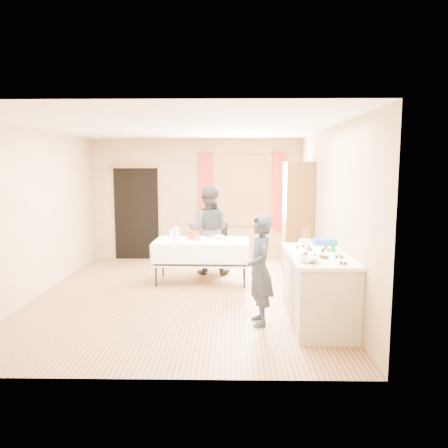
{
  "coord_description": "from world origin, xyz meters",
  "views": [
    {
      "loc": [
        0.77,
        -6.67,
        2.01
      ],
      "look_at": [
        0.65,
        0.0,
        1.13
      ],
      "focal_mm": 35.0,
      "sensor_mm": 36.0,
      "label": 1
    }
  ],
  "objects_px": {
    "counter": "(318,288)",
    "girl": "(260,270)",
    "woman": "(209,230)",
    "party_table": "(202,257)",
    "cabinet": "(298,219)",
    "chair": "(217,256)"
  },
  "relations": [
    {
      "from": "party_table",
      "to": "woman",
      "type": "relative_size",
      "value": 1.01
    },
    {
      "from": "counter",
      "to": "girl",
      "type": "distance_m",
      "value": 0.8
    },
    {
      "from": "counter",
      "to": "woman",
      "type": "xyz_separation_m",
      "value": [
        -1.55,
        2.6,
        0.37
      ]
    },
    {
      "from": "counter",
      "to": "girl",
      "type": "relative_size",
      "value": 1.15
    },
    {
      "from": "counter",
      "to": "chair",
      "type": "xyz_separation_m",
      "value": [
        -1.41,
        2.87,
        -0.18
      ]
    },
    {
      "from": "cabinet",
      "to": "party_table",
      "type": "xyz_separation_m",
      "value": [
        -1.74,
        -0.52,
        -0.61
      ]
    },
    {
      "from": "cabinet",
      "to": "woman",
      "type": "bearing_deg",
      "value": 176.13
    },
    {
      "from": "party_table",
      "to": "cabinet",
      "type": "bearing_deg",
      "value": 17.6
    },
    {
      "from": "counter",
      "to": "woman",
      "type": "relative_size",
      "value": 0.98
    },
    {
      "from": "girl",
      "to": "woman",
      "type": "height_order",
      "value": "woman"
    },
    {
      "from": "counter",
      "to": "chair",
      "type": "bearing_deg",
      "value": 116.14
    },
    {
      "from": "cabinet",
      "to": "woman",
      "type": "relative_size",
      "value": 1.27
    },
    {
      "from": "counter",
      "to": "girl",
      "type": "height_order",
      "value": "girl"
    },
    {
      "from": "girl",
      "to": "woman",
      "type": "distance_m",
      "value": 2.79
    },
    {
      "from": "chair",
      "to": "woman",
      "type": "distance_m",
      "value": 0.63
    },
    {
      "from": "counter",
      "to": "party_table",
      "type": "bearing_deg",
      "value": 129.72
    },
    {
      "from": "party_table",
      "to": "woman",
      "type": "height_order",
      "value": "woman"
    },
    {
      "from": "chair",
      "to": "woman",
      "type": "height_order",
      "value": "woman"
    },
    {
      "from": "girl",
      "to": "woman",
      "type": "relative_size",
      "value": 0.85
    },
    {
      "from": "girl",
      "to": "cabinet",
      "type": "bearing_deg",
      "value": 153.96
    },
    {
      "from": "girl",
      "to": "chair",
      "type": "bearing_deg",
      "value": -175.06
    },
    {
      "from": "woman",
      "to": "party_table",
      "type": "bearing_deg",
      "value": 88.67
    }
  ]
}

